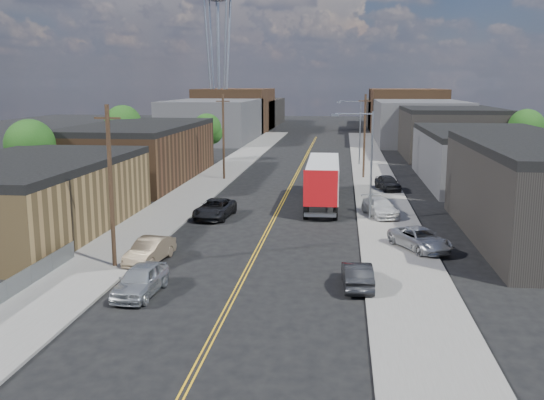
% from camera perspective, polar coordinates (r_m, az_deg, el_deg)
% --- Properties ---
extents(ground, '(260.00, 260.00, 0.00)m').
position_cam_1_polar(ground, '(85.52, 2.83, 3.36)').
color(ground, black).
rests_on(ground, ground).
extents(centerline, '(0.32, 120.00, 0.01)m').
position_cam_1_polar(centerline, '(70.71, 2.01, 1.78)').
color(centerline, gold).
rests_on(centerline, ground).
extents(sidewalk_left, '(5.00, 140.00, 0.15)m').
position_cam_1_polar(sidewalk_left, '(72.08, -5.55, 1.97)').
color(sidewalk_left, slate).
rests_on(sidewalk_left, ground).
extents(sidewalk_right, '(5.00, 140.00, 0.15)m').
position_cam_1_polar(sidewalk_right, '(70.59, 9.72, 1.68)').
color(sidewalk_right, slate).
rests_on(sidewalk_right, ground).
extents(warehouse_tan, '(12.00, 22.00, 5.60)m').
position_cam_1_polar(warehouse_tan, '(49.43, -22.02, 0.31)').
color(warehouse_tan, brown).
rests_on(warehouse_tan, ground).
extents(warehouse_brown, '(12.00, 26.00, 6.60)m').
position_cam_1_polar(warehouse_brown, '(72.98, -12.32, 4.44)').
color(warehouse_brown, '#442D1B').
rests_on(warehouse_brown, ground).
extents(industrial_right_b, '(14.00, 24.00, 6.10)m').
position_cam_1_polar(industrial_right_b, '(72.93, 19.63, 3.85)').
color(industrial_right_b, '#3A3B3D').
rests_on(industrial_right_b, ground).
extents(industrial_right_c, '(14.00, 22.00, 7.60)m').
position_cam_1_polar(industrial_right_c, '(98.25, 16.32, 6.14)').
color(industrial_right_c, black).
rests_on(industrial_right_c, ground).
extents(skyline_left_a, '(16.00, 30.00, 8.00)m').
position_cam_1_polar(skyline_left_a, '(122.52, -5.48, 7.48)').
color(skyline_left_a, '#3A3B3D').
rests_on(skyline_left_a, ground).
extents(skyline_right_a, '(16.00, 30.00, 8.00)m').
position_cam_1_polar(skyline_right_a, '(120.67, 13.59, 7.18)').
color(skyline_right_a, '#3A3B3D').
rests_on(skyline_right_a, ground).
extents(skyline_left_b, '(16.00, 26.00, 10.00)m').
position_cam_1_polar(skyline_left_b, '(146.98, -3.43, 8.46)').
color(skyline_left_b, '#442D1B').
rests_on(skyline_left_b, ground).
extents(skyline_right_b, '(16.00, 26.00, 10.00)m').
position_cam_1_polar(skyline_right_b, '(145.44, 12.45, 8.20)').
color(skyline_right_b, '#442D1B').
rests_on(skyline_right_b, ground).
extents(skyline_left_c, '(16.00, 40.00, 7.00)m').
position_cam_1_polar(skyline_left_c, '(166.76, -2.22, 8.24)').
color(skyline_left_c, black).
rests_on(skyline_left_c, ground).
extents(skyline_right_c, '(16.00, 40.00, 7.00)m').
position_cam_1_polar(skyline_right_c, '(165.40, 11.74, 8.01)').
color(skyline_right_c, black).
rests_on(skyline_right_c, ground).
extents(streetlight_near, '(3.39, 0.25, 9.00)m').
position_cam_1_polar(streetlight_near, '(49.98, 8.89, 4.02)').
color(streetlight_near, gray).
rests_on(streetlight_near, ground).
extents(streetlight_far, '(3.39, 0.25, 9.00)m').
position_cam_1_polar(streetlight_far, '(84.82, 8.02, 6.82)').
color(streetlight_far, gray).
rests_on(streetlight_far, ground).
extents(utility_pole_left_near, '(1.60, 0.26, 10.00)m').
position_cam_1_polar(utility_pole_left_near, '(37.75, -14.93, 1.29)').
color(utility_pole_left_near, black).
rests_on(utility_pole_left_near, ground).
extents(utility_pole_left_far, '(1.60, 0.26, 10.00)m').
position_cam_1_polar(utility_pole_left_far, '(71.21, -4.59, 5.98)').
color(utility_pole_left_far, black).
rests_on(utility_pole_left_far, ground).
extents(utility_pole_right, '(1.60, 0.26, 10.00)m').
position_cam_1_polar(utility_pole_right, '(72.89, 8.70, 6.01)').
color(utility_pole_right, black).
rests_on(utility_pole_right, ground).
extents(chainlink_fence, '(0.05, 16.00, 1.22)m').
position_cam_1_polar(chainlink_fence, '(34.55, -23.69, -7.82)').
color(chainlink_fence, slate).
rests_on(chainlink_fence, ground).
extents(tree_left_near, '(4.85, 4.76, 7.91)m').
position_cam_1_polar(tree_left_near, '(62.38, -21.75, 4.59)').
color(tree_left_near, black).
rests_on(tree_left_near, ground).
extents(tree_left_mid, '(5.10, 5.04, 8.37)m').
position_cam_1_polar(tree_left_mid, '(85.10, -13.79, 6.74)').
color(tree_left_mid, black).
rests_on(tree_left_mid, ground).
extents(tree_left_far, '(4.35, 4.20, 6.97)m').
position_cam_1_polar(tree_left_far, '(89.03, -6.10, 6.56)').
color(tree_left_far, black).
rests_on(tree_left_far, ground).
extents(tree_right_far, '(4.85, 4.76, 7.91)m').
position_cam_1_polar(tree_right_far, '(88.26, 22.84, 6.14)').
color(tree_right_far, black).
rests_on(tree_right_far, ground).
extents(semi_truck, '(2.98, 16.38, 4.29)m').
position_cam_1_polar(semi_truck, '(57.49, 4.88, 2.10)').
color(semi_truck, silver).
rests_on(semi_truck, ground).
extents(car_left_a, '(2.21, 4.92, 1.64)m').
position_cam_1_polar(car_left_a, '(33.54, -12.27, -7.38)').
color(car_left_a, '#B6BABC').
rests_on(car_left_a, ground).
extents(car_left_b, '(2.26, 4.88, 1.55)m').
position_cam_1_polar(car_left_b, '(39.36, -11.43, -4.68)').
color(car_left_b, '#78664F').
rests_on(car_left_b, ground).
extents(car_left_c, '(3.09, 5.90, 1.58)m').
position_cam_1_polar(car_left_c, '(51.44, -5.41, -0.82)').
color(car_left_c, black).
rests_on(car_left_c, ground).
extents(car_right_oncoming, '(1.82, 4.53, 1.47)m').
position_cam_1_polar(car_right_oncoming, '(34.25, 8.02, -7.00)').
color(car_right_oncoming, black).
rests_on(car_right_oncoming, ground).
extents(car_right_lot_a, '(4.52, 5.70, 1.44)m').
position_cam_1_polar(car_right_lot_a, '(42.23, 13.78, -3.58)').
color(car_right_lot_a, '#B3B6B9').
rests_on(car_right_lot_a, sidewalk_right).
extents(car_right_lot_b, '(3.45, 5.52, 1.49)m').
position_cam_1_polar(car_right_lot_b, '(52.13, 10.13, -0.67)').
color(car_right_lot_b, silver).
rests_on(car_right_lot_b, sidewalk_right).
extents(car_right_lot_c, '(2.93, 4.86, 1.55)m').
position_cam_1_polar(car_right_lot_c, '(65.11, 10.85, 1.62)').
color(car_right_lot_c, black).
rests_on(car_right_lot_c, sidewalk_right).
extents(car_ahead_truck, '(3.07, 5.44, 1.43)m').
position_cam_1_polar(car_ahead_truck, '(69.63, 4.58, 2.21)').
color(car_ahead_truck, black).
rests_on(car_ahead_truck, ground).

